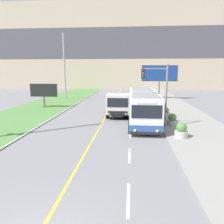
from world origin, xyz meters
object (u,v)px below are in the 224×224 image
object	(u,v)px
utility_pole_far	(64,67)
planter_round_second	(172,120)
traffic_light_mast	(159,88)
dump_truck	(119,105)
planter_round_far	(162,106)
city_bus	(143,106)
billboard_large	(160,74)
planter_round_near	(181,131)
planter_round_third	(165,112)
billboard_small	(44,91)

from	to	relation	value
utility_pole_far	planter_round_second	world-z (taller)	utility_pole_far
traffic_light_mast	utility_pole_far	bearing A→B (deg)	126.83
dump_truck	planter_round_far	world-z (taller)	dump_truck
city_bus	dump_truck	size ratio (longest dim) A/B	1.74
traffic_light_mast	billboard_large	bearing A→B (deg)	82.87
traffic_light_mast	planter_round_near	world-z (taller)	traffic_light_mast
planter_round_near	planter_round_second	xyz separation A→B (m)	(0.02, 3.80, -0.02)
dump_truck	billboard_large	bearing A→B (deg)	68.24
traffic_light_mast	billboard_large	distance (m)	20.48
planter_round_second	planter_round_far	bearing A→B (deg)	89.41
planter_round_second	planter_round_third	bearing A→B (deg)	91.16
planter_round_second	planter_round_far	size ratio (longest dim) A/B	0.90
planter_round_near	planter_round_third	xyz separation A→B (m)	(-0.06, 7.59, -0.02)
planter_round_far	traffic_light_mast	bearing A→B (deg)	-100.31
traffic_light_mast	planter_round_far	distance (m)	9.04
traffic_light_mast	billboard_large	size ratio (longest dim) A/B	0.90
city_bus	traffic_light_mast	xyz separation A→B (m)	(1.20, -2.60, 2.03)
utility_pole_far	billboard_small	distance (m)	9.80
dump_truck	utility_pole_far	bearing A→B (deg)	126.06
billboard_large	traffic_light_mast	bearing A→B (deg)	-97.13
dump_truck	city_bus	bearing A→B (deg)	-38.17
planter_round_far	billboard_small	bearing A→B (deg)	175.35
dump_truck	billboard_small	xyz separation A→B (m)	(-10.63, 5.11, 1.02)
planter_round_second	planter_round_far	world-z (taller)	planter_round_far
utility_pole_far	planter_round_far	bearing A→B (deg)	-33.75
planter_round_far	utility_pole_far	bearing A→B (deg)	146.25
billboard_large	planter_round_far	distance (m)	12.54
planter_round_third	traffic_light_mast	bearing A→B (deg)	-106.61
billboard_small	city_bus	bearing A→B (deg)	-28.36
dump_truck	planter_round_near	distance (m)	9.19
planter_round_third	dump_truck	bearing A→B (deg)	-179.73
planter_round_second	billboard_small	bearing A→B (deg)	150.66
city_bus	planter_round_third	bearing A→B (deg)	37.99
dump_truck	traffic_light_mast	size ratio (longest dim) A/B	1.20
utility_pole_far	traffic_light_mast	world-z (taller)	utility_pole_far
traffic_light_mast	planter_round_third	size ratio (longest dim) A/B	5.08
utility_pole_far	traffic_light_mast	size ratio (longest dim) A/B	2.04
planter_round_near	planter_round_far	size ratio (longest dim) A/B	0.94
billboard_small	billboard_large	bearing A→B (deg)	32.11
city_bus	dump_truck	xyz separation A→B (m)	(-2.53, 1.99, -0.26)
traffic_light_mast	planter_round_second	size ratio (longest dim) A/B	5.09
city_bus	planter_round_second	bearing A→B (deg)	-33.91
traffic_light_mast	city_bus	bearing A→B (deg)	114.85
billboard_large	planter_round_far	bearing A→B (deg)	-94.85
billboard_small	planter_round_far	xyz separation A→B (m)	(15.89, -1.29, -1.70)
city_bus	planter_round_near	world-z (taller)	city_bus
planter_round_near	planter_round_second	world-z (taller)	planter_round_near
city_bus	billboard_small	bearing A→B (deg)	151.64
utility_pole_far	billboard_large	size ratio (longest dim) A/B	1.83
planter_round_second	planter_round_third	distance (m)	3.80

